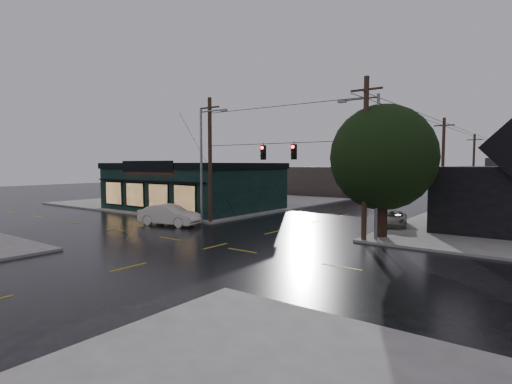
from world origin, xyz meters
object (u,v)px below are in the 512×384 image
Objects in this scene: utility_pole_nw at (211,223)px; sedan_cream at (169,215)px; corner_tree at (383,158)px; suv_silver at (392,219)px; utility_pole_ne at (364,242)px.

utility_pole_nw reaches higher than sedan_cream.
corner_tree is 0.84× the size of utility_pole_nw.
sedan_cream is (-15.36, -4.47, -4.42)m from corner_tree.
suv_silver is at bearing 28.97° from utility_pole_nw.
utility_pole_ne is at bearing 0.00° from utility_pole_nw.
utility_pole_ne reaches higher than sedan_cream.
sedan_cream is at bearing -163.76° from corner_tree.
sedan_cream is (-14.86, -2.74, 0.82)m from utility_pole_ne.
sedan_cream is (-1.86, -2.74, 0.82)m from utility_pole_nw.
corner_tree is 0.84× the size of utility_pole_ne.
utility_pole_ne is at bearing -101.43° from suv_silver.
utility_pole_ne is (13.00, 0.00, 0.00)m from utility_pole_nw.
sedan_cream is 1.09× the size of suv_silver.
utility_pole_nw is 14.30m from suv_silver.
corner_tree reaches higher than sedan_cream.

